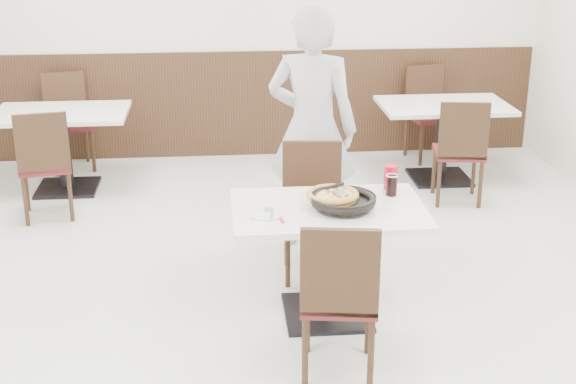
{
  "coord_description": "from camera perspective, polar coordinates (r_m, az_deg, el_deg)",
  "views": [
    {
      "loc": [
        -0.39,
        -4.7,
        2.53
      ],
      "look_at": [
        0.02,
        -0.3,
        0.93
      ],
      "focal_mm": 50.0,
      "sensor_mm": 36.0,
      "label": 1
    }
  ],
  "objects": [
    {
      "name": "fork",
      "position": [
        4.81,
        -1.17,
        -1.6
      ],
      "size": [
        0.04,
        0.17,
        0.0
      ],
      "primitive_type": "cube",
      "rotation": [
        0.0,
        0.0,
        -0.13
      ],
      "color": "silver",
      "rests_on": "side_plate"
    },
    {
      "name": "bg_table_left",
      "position": [
        7.67,
        -15.62,
        2.83
      ],
      "size": [
        1.25,
        0.88,
        0.75
      ],
      "primitive_type": null,
      "rotation": [
        0.0,
        0.0,
        -0.07
      ],
      "color": "white",
      "rests_on": "floor"
    },
    {
      "name": "floor",
      "position": [
        5.35,
        -0.47,
        -8.34
      ],
      "size": [
        7.0,
        7.0,
        0.0
      ],
      "primitive_type": "plane",
      "color": "beige",
      "rests_on": "ground"
    },
    {
      "name": "pizza",
      "position": [
        4.98,
        3.17,
        -0.37
      ],
      "size": [
        0.33,
        0.33,
        0.02
      ],
      "primitive_type": "cylinder",
      "rotation": [
        0.0,
        0.0,
        0.08
      ],
      "color": "#CA8D43",
      "rests_on": "pizza_pan"
    },
    {
      "name": "side_plate",
      "position": [
        4.83,
        -1.57,
        -1.65
      ],
      "size": [
        0.2,
        0.2,
        0.01
      ],
      "primitive_type": "cylinder",
      "rotation": [
        0.0,
        0.0,
        0.08
      ],
      "color": "silver",
      "rests_on": "napkin"
    },
    {
      "name": "pizza_pan",
      "position": [
        4.94,
        3.94,
        -0.78
      ],
      "size": [
        0.42,
        0.42,
        0.01
      ],
      "primitive_type": "cylinder",
      "rotation": [
        0.0,
        0.0,
        0.08
      ],
      "color": "black",
      "rests_on": "trivet"
    },
    {
      "name": "wainscot_back",
      "position": [
        8.42,
        -2.49,
        6.28
      ],
      "size": [
        5.9,
        0.03,
        1.1
      ],
      "primitive_type": "cube",
      "color": "black",
      "rests_on": "floor"
    },
    {
      "name": "bg_table_right",
      "position": [
        7.82,
        10.88,
        3.52
      ],
      "size": [
        1.27,
        0.91,
        0.75
      ],
      "primitive_type": null,
      "rotation": [
        0.0,
        0.0,
        0.09
      ],
      "color": "white",
      "rests_on": "floor"
    },
    {
      "name": "wall_back",
      "position": [
        8.28,
        -2.59,
        12.03
      ],
      "size": [
        6.0,
        0.04,
        2.8
      ],
      "primitive_type": "cube",
      "color": "silver",
      "rests_on": "floor"
    },
    {
      "name": "napkin",
      "position": [
        4.79,
        -1.51,
        -1.91
      ],
      "size": [
        0.19,
        0.19,
        0.0
      ],
      "primitive_type": "cube",
      "rotation": [
        0.0,
        0.0,
        0.22
      ],
      "color": "white",
      "rests_on": "main_table"
    },
    {
      "name": "main_table",
      "position": [
        5.13,
        2.84,
        -5.01
      ],
      "size": [
        1.26,
        0.89,
        0.75
      ],
      "primitive_type": null,
      "rotation": [
        0.0,
        0.0,
        0.08
      ],
      "color": "white",
      "rests_on": "floor"
    },
    {
      "name": "bg_chair_left_far",
      "position": [
        8.25,
        -15.3,
        4.75
      ],
      "size": [
        0.53,
        0.53,
        0.95
      ],
      "primitive_type": null,
      "rotation": [
        0.0,
        0.0,
        3.46
      ],
      "color": "black",
      "rests_on": "floor"
    },
    {
      "name": "chair_near",
      "position": [
        4.51,
        3.63,
        -7.3
      ],
      "size": [
        0.48,
        0.48,
        0.95
      ],
      "primitive_type": null,
      "rotation": [
        0.0,
        0.0,
        -0.15
      ],
      "color": "black",
      "rests_on": "floor"
    },
    {
      "name": "diner_person",
      "position": [
        6.02,
        1.73,
        4.51
      ],
      "size": [
        0.79,
        0.65,
        1.87
      ],
      "primitive_type": "imported",
      "rotation": [
        0.0,
        0.0,
        2.8
      ],
      "color": "silver",
      "rests_on": "floor"
    },
    {
      "name": "trivet",
      "position": [
        4.96,
        3.28,
        -0.98
      ],
      "size": [
        0.12,
        0.12,
        0.04
      ],
      "primitive_type": "cylinder",
      "rotation": [
        0.0,
        0.0,
        0.08
      ],
      "color": "black",
      "rests_on": "main_table"
    },
    {
      "name": "cola_glass",
      "position": [
        5.2,
        7.38,
        0.45
      ],
      "size": [
        0.08,
        0.08,
        0.13
      ],
      "primitive_type": "cylinder",
      "rotation": [
        0.0,
        0.0,
        0.08
      ],
      "color": "black",
      "rests_on": "main_table"
    },
    {
      "name": "bg_chair_right_far",
      "position": [
        8.41,
        10.11,
        5.44
      ],
      "size": [
        0.5,
        0.5,
        0.95
      ],
      "primitive_type": null,
      "rotation": [
        0.0,
        0.0,
        3.35
      ],
      "color": "black",
      "rests_on": "floor"
    },
    {
      "name": "bg_chair_right_near",
      "position": [
        7.24,
        12.04,
        2.95
      ],
      "size": [
        0.48,
        0.48,
        0.95
      ],
      "primitive_type": null,
      "rotation": [
        0.0,
        0.0,
        -0.15
      ],
      "color": "black",
      "rests_on": "floor"
    },
    {
      "name": "pizza_server",
      "position": [
        4.96,
        3.81,
        -0.06
      ],
      "size": [
        0.1,
        0.11,
        0.0
      ],
      "primitive_type": "cube",
      "rotation": [
        0.0,
        0.0,
        0.25
      ],
      "color": "silver",
      "rests_on": "pizza"
    },
    {
      "name": "chair_far",
      "position": [
        5.62,
        1.78,
        -1.56
      ],
      "size": [
        0.45,
        0.45,
        0.95
      ],
      "primitive_type": null,
      "rotation": [
        0.0,
        0.0,
        3.07
      ],
      "color": "black",
      "rests_on": "floor"
    },
    {
      "name": "bg_chair_left_near",
      "position": [
        7.02,
        -16.91,
        1.98
      ],
      "size": [
        0.49,
        0.49,
        0.95
      ],
      "primitive_type": null,
      "rotation": [
        0.0,
        0.0,
        0.19
      ],
      "color": "black",
      "rests_on": "floor"
    },
    {
      "name": "red_cup",
      "position": [
        5.32,
        7.32,
        1.06
      ],
      "size": [
        0.1,
        0.1,
        0.16
      ],
      "primitive_type": "cylinder",
      "rotation": [
        0.0,
        0.0,
        0.08
      ],
      "color": "#AC081B",
      "rests_on": "main_table"
    }
  ]
}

